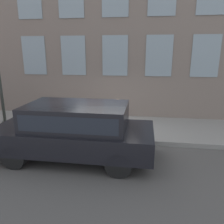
{
  "coord_description": "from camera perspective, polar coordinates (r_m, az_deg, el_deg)",
  "views": [
    {
      "loc": [
        -7.31,
        -1.42,
        3.23
      ],
      "look_at": [
        0.47,
        -0.25,
        1.06
      ],
      "focal_mm": 35.0,
      "sensor_mm": 36.0,
      "label": 1
    }
  ],
  "objects": [
    {
      "name": "person",
      "position": [
        8.24,
        1.45,
        -0.28
      ],
      "size": [
        0.33,
        0.22,
        1.37
      ],
      "rotation": [
        0.0,
        0.0,
        -1.7
      ],
      "color": "#232328",
      "rests_on": "sidewalk"
    },
    {
      "name": "ground_plane",
      "position": [
        8.11,
        -2.24,
        -8.03
      ],
      "size": [
        80.0,
        80.0,
        0.0
      ],
      "primitive_type": "plane",
      "color": "#514F4C"
    },
    {
      "name": "sidewalk",
      "position": [
        9.49,
        -0.52,
        -3.91
      ],
      "size": [
        3.06,
        60.0,
        0.17
      ],
      "color": "gray",
      "rests_on": "ground_plane"
    },
    {
      "name": "fire_hydrant",
      "position": [
        8.24,
        -1.45,
        -3.54
      ],
      "size": [
        0.36,
        0.46,
        0.74
      ],
      "color": "red",
      "rests_on": "sidewalk"
    },
    {
      "name": "parked_truck_charcoal_near",
      "position": [
        6.75,
        -9.57,
        -4.1
      ],
      "size": [
        2.02,
        4.81,
        1.73
      ],
      "color": "black",
      "rests_on": "ground_plane"
    },
    {
      "name": "building_facade",
      "position": [
        10.68,
        0.95,
        22.07
      ],
      "size": [
        0.33,
        40.0,
        8.93
      ],
      "color": "gray",
      "rests_on": "ground_plane"
    }
  ]
}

